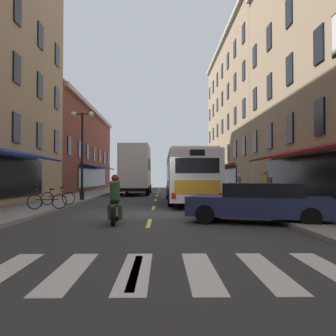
{
  "coord_description": "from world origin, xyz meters",
  "views": [
    {
      "loc": [
        0.45,
        -16.33,
        1.57
      ],
      "look_at": [
        0.77,
        4.44,
        2.07
      ],
      "focal_mm": 40.19,
      "sensor_mm": 36.0,
      "label": 1
    }
  ],
  "objects_px": {
    "sedan_near": "(140,184)",
    "pedestrian_near": "(266,187)",
    "sedan_mid": "(260,202)",
    "bicycle_mid": "(47,201)",
    "pedestrian_mid": "(239,184)",
    "street_lamp_twin": "(82,151)",
    "bicycle_near": "(58,198)",
    "box_truck": "(136,170)",
    "transit_bus": "(189,176)",
    "motorcycle_rider": "(115,202)"
  },
  "relations": [
    {
      "from": "bicycle_near",
      "to": "pedestrian_mid",
      "type": "relative_size",
      "value": 1.0
    },
    {
      "from": "transit_bus",
      "to": "bicycle_near",
      "type": "relative_size",
      "value": 6.85
    },
    {
      "from": "pedestrian_mid",
      "to": "motorcycle_rider",
      "type": "bearing_deg",
      "value": -179.02
    },
    {
      "from": "bicycle_mid",
      "to": "pedestrian_mid",
      "type": "relative_size",
      "value": 1.0
    },
    {
      "from": "sedan_near",
      "to": "pedestrian_mid",
      "type": "height_order",
      "value": "pedestrian_mid"
    },
    {
      "from": "sedan_near",
      "to": "street_lamp_twin",
      "type": "xyz_separation_m",
      "value": [
        -2.45,
        -19.34,
        2.47
      ]
    },
    {
      "from": "pedestrian_near",
      "to": "sedan_near",
      "type": "bearing_deg",
      "value": 42.79
    },
    {
      "from": "transit_bus",
      "to": "sedan_near",
      "type": "distance_m",
      "value": 20.42
    },
    {
      "from": "bicycle_mid",
      "to": "pedestrian_near",
      "type": "distance_m",
      "value": 10.34
    },
    {
      "from": "bicycle_near",
      "to": "street_lamp_twin",
      "type": "relative_size",
      "value": 0.3
    },
    {
      "from": "box_truck",
      "to": "sedan_near",
      "type": "distance_m",
      "value": 9.99
    },
    {
      "from": "sedan_near",
      "to": "bicycle_near",
      "type": "bearing_deg",
      "value": -96.68
    },
    {
      "from": "box_truck",
      "to": "motorcycle_rider",
      "type": "relative_size",
      "value": 3.88
    },
    {
      "from": "sedan_mid",
      "to": "bicycle_near",
      "type": "xyz_separation_m",
      "value": [
        -8.72,
        6.65,
        -0.2
      ]
    },
    {
      "from": "bicycle_mid",
      "to": "pedestrian_mid",
      "type": "bearing_deg",
      "value": 50.85
    },
    {
      "from": "sedan_near",
      "to": "pedestrian_near",
      "type": "relative_size",
      "value": 2.57
    },
    {
      "from": "transit_bus",
      "to": "box_truck",
      "type": "relative_size",
      "value": 1.43
    },
    {
      "from": "transit_bus",
      "to": "sedan_near",
      "type": "height_order",
      "value": "transit_bus"
    },
    {
      "from": "box_truck",
      "to": "pedestrian_mid",
      "type": "distance_m",
      "value": 9.05
    },
    {
      "from": "sedan_near",
      "to": "bicycle_mid",
      "type": "distance_m",
      "value": 26.32
    },
    {
      "from": "pedestrian_mid",
      "to": "sedan_mid",
      "type": "bearing_deg",
      "value": -164.86
    },
    {
      "from": "transit_bus",
      "to": "sedan_mid",
      "type": "height_order",
      "value": "transit_bus"
    },
    {
      "from": "street_lamp_twin",
      "to": "bicycle_near",
      "type": "bearing_deg",
      "value": -94.18
    },
    {
      "from": "sedan_mid",
      "to": "pedestrian_mid",
      "type": "bearing_deg",
      "value": 80.54
    },
    {
      "from": "box_truck",
      "to": "pedestrian_mid",
      "type": "relative_size",
      "value": 4.81
    },
    {
      "from": "sedan_mid",
      "to": "bicycle_mid",
      "type": "xyz_separation_m",
      "value": [
        -8.49,
        4.07,
        -0.2
      ]
    },
    {
      "from": "sedan_mid",
      "to": "motorcycle_rider",
      "type": "height_order",
      "value": "motorcycle_rider"
    },
    {
      "from": "bicycle_mid",
      "to": "sedan_mid",
      "type": "bearing_deg",
      "value": -25.59
    },
    {
      "from": "street_lamp_twin",
      "to": "sedan_mid",
      "type": "bearing_deg",
      "value": -52.41
    },
    {
      "from": "pedestrian_mid",
      "to": "street_lamp_twin",
      "type": "height_order",
      "value": "street_lamp_twin"
    },
    {
      "from": "sedan_near",
      "to": "bicycle_near",
      "type": "xyz_separation_m",
      "value": [
        -2.76,
        -23.61,
        -0.25
      ]
    },
    {
      "from": "box_truck",
      "to": "sedan_mid",
      "type": "relative_size",
      "value": 1.58
    },
    {
      "from": "pedestrian_near",
      "to": "transit_bus",
      "type": "bearing_deg",
      "value": 61.47
    },
    {
      "from": "transit_bus",
      "to": "pedestrian_near",
      "type": "height_order",
      "value": "transit_bus"
    },
    {
      "from": "sedan_near",
      "to": "street_lamp_twin",
      "type": "height_order",
      "value": "street_lamp_twin"
    },
    {
      "from": "box_truck",
      "to": "transit_bus",
      "type": "bearing_deg",
      "value": -68.63
    },
    {
      "from": "bicycle_near",
      "to": "pedestrian_near",
      "type": "distance_m",
      "value": 10.51
    },
    {
      "from": "pedestrian_near",
      "to": "bicycle_mid",
      "type": "bearing_deg",
      "value": 123.77
    },
    {
      "from": "street_lamp_twin",
      "to": "pedestrian_mid",
      "type": "bearing_deg",
      "value": 32.58
    },
    {
      "from": "sedan_mid",
      "to": "motorcycle_rider",
      "type": "distance_m",
      "value": 4.95
    },
    {
      "from": "sedan_mid",
      "to": "bicycle_mid",
      "type": "relative_size",
      "value": 3.02
    },
    {
      "from": "transit_bus",
      "to": "pedestrian_mid",
      "type": "distance_m",
      "value": 9.27
    },
    {
      "from": "bicycle_near",
      "to": "street_lamp_twin",
      "type": "xyz_separation_m",
      "value": [
        0.31,
        4.27,
        2.72
      ]
    },
    {
      "from": "sedan_near",
      "to": "bicycle_mid",
      "type": "height_order",
      "value": "sedan_near"
    },
    {
      "from": "transit_bus",
      "to": "sedan_mid",
      "type": "xyz_separation_m",
      "value": [
        1.72,
        -10.3,
        -0.91
      ]
    },
    {
      "from": "sedan_mid",
      "to": "street_lamp_twin",
      "type": "bearing_deg",
      "value": 127.59
    },
    {
      "from": "bicycle_mid",
      "to": "street_lamp_twin",
      "type": "bearing_deg",
      "value": 89.28
    },
    {
      "from": "sedan_near",
      "to": "bicycle_near",
      "type": "distance_m",
      "value": 23.77
    },
    {
      "from": "bicycle_near",
      "to": "bicycle_mid",
      "type": "xyz_separation_m",
      "value": [
        0.23,
        -2.59,
        0.0
      ]
    },
    {
      "from": "box_truck",
      "to": "bicycle_near",
      "type": "distance_m",
      "value": 14.16
    }
  ]
}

